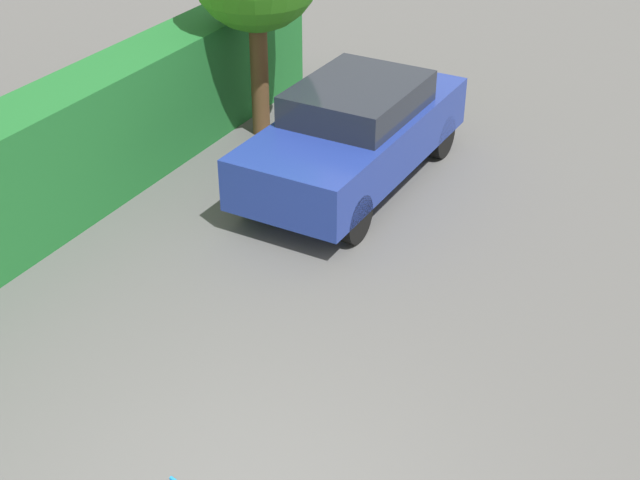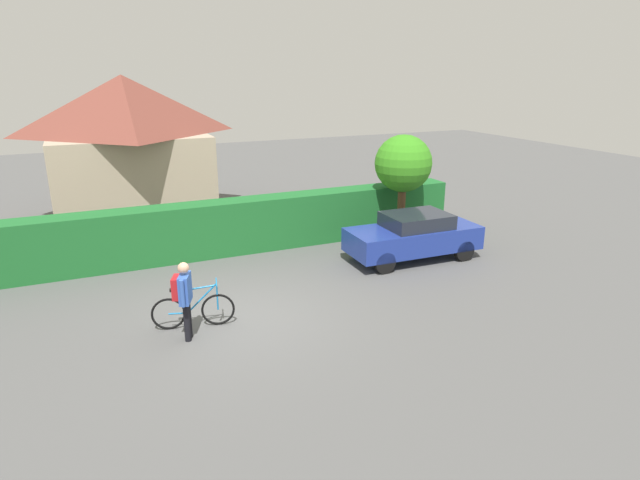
% 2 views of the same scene
% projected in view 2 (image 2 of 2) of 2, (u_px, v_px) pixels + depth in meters
% --- Properties ---
extents(ground_plane, '(60.00, 60.00, 0.00)m').
position_uv_depth(ground_plane, '(243.00, 319.00, 12.25)').
color(ground_plane, '#525252').
extents(hedge_row, '(17.28, 0.90, 1.64)m').
position_uv_depth(hedge_row, '(198.00, 231.00, 16.03)').
color(hedge_row, '#1D6329').
rests_on(hedge_row, ground).
extents(house_distant, '(5.72, 5.41, 5.24)m').
position_uv_depth(house_distant, '(128.00, 146.00, 20.13)').
color(house_distant, tan).
rests_on(house_distant, ground).
extents(parked_car_near, '(3.97, 1.70, 1.40)m').
position_uv_depth(parked_car_near, '(414.00, 235.00, 15.86)').
color(parked_car_near, navy).
rests_on(parked_car_near, ground).
extents(bicycle, '(1.77, 0.57, 1.03)m').
position_uv_depth(bicycle, '(193.00, 310.00, 11.73)').
color(bicycle, black).
rests_on(bicycle, ground).
extents(person_rider, '(0.48, 0.65, 1.71)m').
position_uv_depth(person_rider, '(184.00, 293.00, 11.02)').
color(person_rider, black).
rests_on(person_rider, ground).
extents(tree_kerbside, '(1.85, 1.85, 3.45)m').
position_uv_depth(tree_kerbside, '(403.00, 164.00, 17.32)').
color(tree_kerbside, brown).
rests_on(tree_kerbside, ground).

